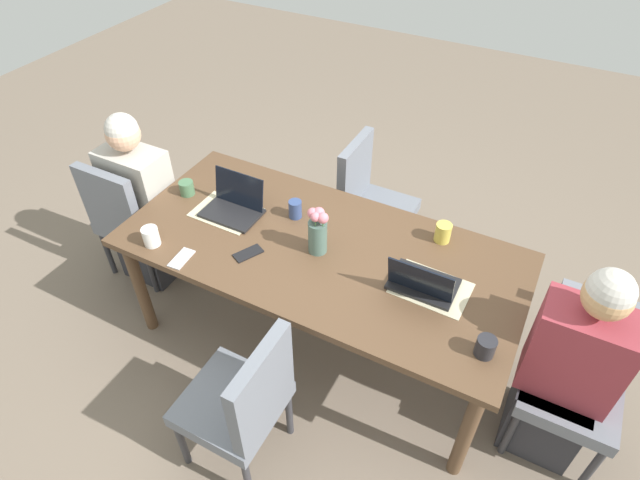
% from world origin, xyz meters
% --- Properties ---
extents(ground_plane, '(10.00, 10.00, 0.00)m').
position_xyz_m(ground_plane, '(0.00, 0.00, 0.00)').
color(ground_plane, '#756656').
extents(dining_table, '(2.12, 0.99, 0.76)m').
position_xyz_m(dining_table, '(0.00, 0.00, 0.68)').
color(dining_table, brown).
rests_on(dining_table, ground_plane).
extents(chair_head_right_left_near, '(0.44, 0.44, 0.90)m').
position_xyz_m(chair_head_right_left_near, '(1.34, 0.06, 0.50)').
color(chair_head_right_left_near, slate).
rests_on(chair_head_right_left_near, ground_plane).
extents(person_head_right_left_near, '(0.40, 0.36, 1.19)m').
position_xyz_m(person_head_right_left_near, '(1.28, -0.02, 0.53)').
color(person_head_right_left_near, '#2D2D33').
rests_on(person_head_right_left_near, ground_plane).
extents(chair_head_left_left_mid, '(0.44, 0.44, 0.90)m').
position_xyz_m(chair_head_left_left_mid, '(-1.36, -0.05, 0.50)').
color(chair_head_left_left_mid, slate).
rests_on(chair_head_left_left_mid, ground_plane).
extents(person_head_left_left_mid, '(0.40, 0.36, 1.19)m').
position_xyz_m(person_head_left_left_mid, '(-1.30, 0.02, 0.53)').
color(person_head_left_left_mid, '#2D2D33').
rests_on(person_head_left_left_mid, ground_plane).
extents(chair_far_left_far, '(0.44, 0.44, 0.90)m').
position_xyz_m(chair_far_left_far, '(-0.04, 0.82, 0.50)').
color(chair_far_left_far, slate).
rests_on(chair_far_left_far, ground_plane).
extents(chair_near_right_near, '(0.44, 0.44, 0.90)m').
position_xyz_m(chair_near_right_near, '(0.06, -0.82, 0.50)').
color(chair_near_right_near, slate).
rests_on(chair_near_right_near, ground_plane).
extents(flower_vase, '(0.12, 0.10, 0.27)m').
position_xyz_m(flower_vase, '(-0.00, 0.03, 0.89)').
color(flower_vase, '#4C6B60').
rests_on(flower_vase, dining_table).
extents(placemat_head_right_left_near, '(0.36, 0.26, 0.00)m').
position_xyz_m(placemat_head_right_left_near, '(0.60, -0.01, 0.76)').
color(placemat_head_right_left_near, beige).
rests_on(placemat_head_right_left_near, dining_table).
extents(placemat_head_left_left_mid, '(0.37, 0.27, 0.00)m').
position_xyz_m(placemat_head_left_left_mid, '(-0.61, 0.01, 0.76)').
color(placemat_head_left_left_mid, beige).
rests_on(placemat_head_left_left_mid, dining_table).
extents(laptop_head_right_left_near, '(0.32, 0.22, 0.21)m').
position_xyz_m(laptop_head_right_left_near, '(0.56, -0.04, 0.80)').
color(laptop_head_right_left_near, black).
rests_on(laptop_head_right_left_near, dining_table).
extents(laptop_head_left_left_mid, '(0.32, 0.22, 0.21)m').
position_xyz_m(laptop_head_left_left_mid, '(-0.57, 0.04, 0.80)').
color(laptop_head_left_left_mid, black).
rests_on(laptop_head_left_left_mid, dining_table).
extents(coffee_mug_near_left, '(0.09, 0.09, 0.10)m').
position_xyz_m(coffee_mug_near_left, '(0.79, 0.39, 0.81)').
color(coffee_mug_near_left, white).
rests_on(coffee_mug_near_left, dining_table).
extents(coffee_mug_near_right, '(0.07, 0.07, 0.10)m').
position_xyz_m(coffee_mug_near_right, '(0.24, -0.16, 0.81)').
color(coffee_mug_near_right, '#33477A').
rests_on(coffee_mug_near_right, dining_table).
extents(coffee_mug_centre_left, '(0.09, 0.09, 0.09)m').
position_xyz_m(coffee_mug_centre_left, '(-0.93, 0.27, 0.80)').
color(coffee_mug_centre_left, '#232328').
rests_on(coffee_mug_centre_left, dining_table).
extents(coffee_mug_centre_right, '(0.09, 0.09, 0.08)m').
position_xyz_m(coffee_mug_centre_right, '(0.91, -0.05, 0.80)').
color(coffee_mug_centre_right, '#47704C').
rests_on(coffee_mug_centre_right, dining_table).
extents(coffee_mug_far_left, '(0.08, 0.08, 0.11)m').
position_xyz_m(coffee_mug_far_left, '(-0.55, -0.35, 0.81)').
color(coffee_mug_far_left, '#DBC64C').
rests_on(coffee_mug_far_left, dining_table).
extents(phone_black, '(0.13, 0.17, 0.01)m').
position_xyz_m(phone_black, '(0.30, 0.22, 0.76)').
color(phone_black, black).
rests_on(phone_black, dining_table).
extents(phone_silver, '(0.08, 0.15, 0.01)m').
position_xyz_m(phone_silver, '(0.58, 0.41, 0.76)').
color(phone_silver, silver).
rests_on(phone_silver, dining_table).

